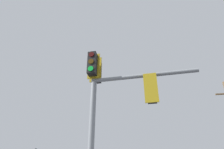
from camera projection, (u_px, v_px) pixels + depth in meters
The scene contains 1 object.
signal_mast_assembly at pixel (109, 97), 7.09m from camera, with size 2.12×3.61×6.04m.
Camera 1 is at (7.68, 0.08, 1.55)m, focal length 33.18 mm.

